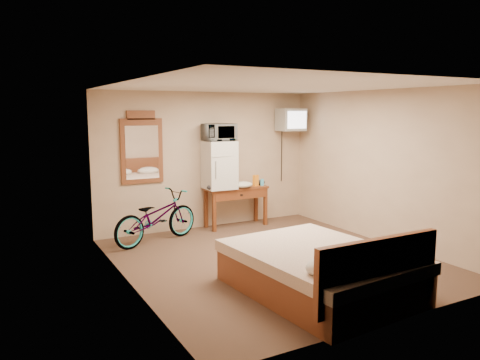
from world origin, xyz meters
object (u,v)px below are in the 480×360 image
(desk, at_px, (237,194))
(bicycle, at_px, (156,217))
(microwave, at_px, (219,132))
(wall_mirror, at_px, (142,148))
(blue_cup, at_px, (262,182))
(crt_television, at_px, (291,120))
(bed, at_px, (322,270))
(mini_fridge, at_px, (219,165))

(desk, bearing_deg, bicycle, -169.55)
(microwave, bearing_deg, wall_mirror, 171.38)
(blue_cup, distance_m, crt_television, 1.36)
(microwave, relative_size, wall_mirror, 0.45)
(desk, height_order, wall_mirror, wall_mirror)
(desk, xyz_separation_m, bed, (-0.67, -3.37, -0.32))
(bicycle, bearing_deg, bed, 179.07)
(mini_fridge, relative_size, bicycle, 0.54)
(microwave, distance_m, crt_television, 1.57)
(microwave, distance_m, wall_mirror, 1.40)
(crt_television, xyz_separation_m, bicycle, (-2.88, -0.33, -1.56))
(blue_cup, bearing_deg, crt_television, 5.36)
(crt_television, height_order, bicycle, crt_television)
(mini_fridge, relative_size, bed, 0.39)
(crt_television, bearing_deg, blue_cup, -174.64)
(crt_television, bearing_deg, microwave, 179.63)
(mini_fridge, distance_m, crt_television, 1.75)
(mini_fridge, height_order, blue_cup, mini_fridge)
(bed, bearing_deg, wall_mirror, 105.94)
(mini_fridge, bearing_deg, bicycle, -165.82)
(desk, relative_size, bed, 0.52)
(crt_television, bearing_deg, desk, -179.21)
(microwave, height_order, bed, microwave)
(desk, distance_m, bicycle, 1.71)
(crt_television, xyz_separation_m, bed, (-1.87, -3.39, -1.69))
(desk, relative_size, mini_fridge, 1.35)
(mini_fridge, distance_m, bed, 3.53)
(bicycle, bearing_deg, crt_television, -102.72)
(wall_mirror, height_order, bicycle, wall_mirror)
(desk, distance_m, blue_cup, 0.56)
(crt_television, height_order, bed, crt_television)
(blue_cup, bearing_deg, bicycle, -173.21)
(bed, bearing_deg, bicycle, 108.24)
(blue_cup, distance_m, wall_mirror, 2.36)
(desk, distance_m, wall_mirror, 1.95)
(bicycle, height_order, bed, bed)
(mini_fridge, relative_size, microwave, 1.55)
(blue_cup, bearing_deg, microwave, 175.13)
(mini_fridge, bearing_deg, wall_mirror, 169.90)
(desk, relative_size, wall_mirror, 0.95)
(desk, xyz_separation_m, crt_television, (1.20, 0.02, 1.37))
(mini_fridge, xyz_separation_m, wall_mirror, (-1.36, 0.24, 0.34))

